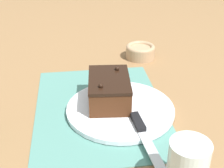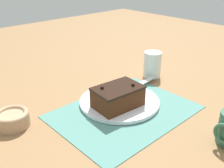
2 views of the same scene
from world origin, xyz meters
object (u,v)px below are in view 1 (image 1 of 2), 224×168
Objects in this scene: chocolate_cake at (109,90)px; small_bowl at (140,51)px; cake_plate at (120,109)px; drinking_glass at (187,168)px; serving_knife at (143,132)px.

small_bowl is at bearing -26.60° from chocolate_cake.
drinking_glass is (-0.27, -0.08, 0.05)m from cake_plate.
cake_plate is 0.12m from serving_knife.
drinking_glass reaches higher than small_bowl.
small_bowl is at bearing -20.63° from cake_plate.
chocolate_cake is (0.03, 0.03, 0.04)m from cake_plate.
drinking_glass is (-0.31, -0.10, 0.00)m from chocolate_cake.
cake_plate is 0.36m from small_bowl.
chocolate_cake is 0.16m from serving_knife.
cake_plate is 2.52× the size of drinking_glass.
serving_knife is at bearing 168.33° from small_bowl.
small_bowl is (0.34, -0.13, 0.02)m from cake_plate.
small_bowl reaches higher than cake_plate.
cake_plate is 0.29m from drinking_glass.
small_bowl is (0.45, -0.09, 0.00)m from serving_knife.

